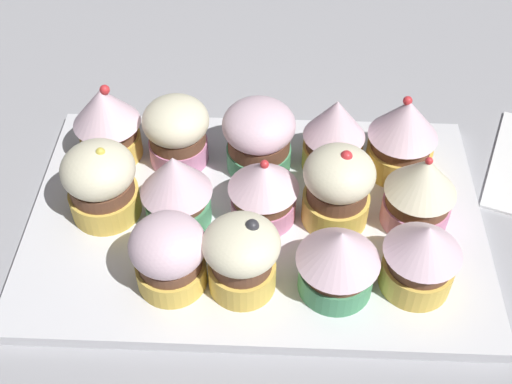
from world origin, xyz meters
TOP-DOWN VIEW (x-y plane):
  - ground_plane at (0.00, 0.00)cm, footprint 180.00×180.00cm
  - baking_tray at (0.00, 0.00)cm, footprint 40.31×26.48cm
  - cupcake_0 at (-13.14, -6.57)cm, footprint 6.38×6.38cm
  - cupcake_1 at (-6.92, -6.71)cm, footprint 5.74×5.74cm
  - cupcake_2 at (-0.49, -6.43)cm, footprint 6.72×6.72cm
  - cupcake_3 at (7.67, -6.99)cm, footprint 6.21×6.21cm
  - cupcake_4 at (14.23, -7.47)cm, footprint 6.31×6.31cm
  - cupcake_5 at (-13.93, -0.23)cm, footprint 6.14×6.14cm
  - cupcake_6 at (-6.94, -0.47)cm, footprint 6.09×6.09cm
  - cupcake_7 at (-0.64, -0.34)cm, footprint 6.14×6.14cm
  - cupcake_8 at (6.79, 0.53)cm, footprint 6.19×6.19cm
  - cupcake_9 at (13.36, 0.07)cm, footprint 6.36×6.36cm
  - cupcake_10 at (-13.15, 6.91)cm, footprint 6.13×6.13cm
  - cupcake_11 at (-6.68, 7.46)cm, footprint 6.63×6.63cm
  - cupcake_12 at (0.80, 7.57)cm, footprint 6.04×6.04cm
  - cupcake_13 at (6.52, 7.43)cm, footprint 6.04×6.04cm

SIDE VIEW (x-z plane):
  - ground_plane at x=0.00cm, z-range -3.00..0.00cm
  - baking_tray at x=0.00cm, z-range 0.00..1.20cm
  - cupcake_7 at x=-0.64cm, z-range 1.20..7.93cm
  - cupcake_13 at x=6.52cm, z-range 1.25..8.10cm
  - cupcake_11 at x=-6.68cm, z-range 1.38..8.11cm
  - cupcake_3 at x=7.67cm, z-range 1.33..8.22cm
  - cupcake_10 at x=-13.15cm, z-range 1.32..8.32cm
  - cupcake_12 at x=0.80cm, z-range 1.23..8.59cm
  - cupcake_2 at x=-0.49cm, z-range 1.34..8.50cm
  - cupcake_9 at x=13.36cm, z-range 1.11..8.73cm
  - cupcake_5 at x=-13.93cm, z-range 1.19..8.78cm
  - cupcake_8 at x=6.79cm, z-range 1.36..8.66cm
  - cupcake_6 at x=-6.94cm, z-range 1.12..9.13cm
  - cupcake_1 at x=-6.92cm, z-range 1.26..9.04cm
  - cupcake_4 at x=14.23cm, z-range 1.26..9.41cm
  - cupcake_0 at x=-13.14cm, z-range 1.16..9.53cm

